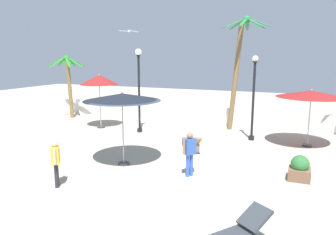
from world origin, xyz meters
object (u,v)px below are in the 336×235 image
(palm_tree_2, at_px, (239,59))
(lounge_chair_1, at_px, (191,142))
(patio_umbrella_0, at_px, (122,98))
(lamp_post_1, at_px, (139,83))
(guest_0, at_px, (190,150))
(lounge_chair_0, at_px, (233,235))
(lamp_post_0, at_px, (253,95))
(seagull_0, at_px, (129,31))
(planter, at_px, (300,169))
(palm_tree_0, at_px, (68,77))
(patio_umbrella_2, at_px, (99,80))
(guest_1, at_px, (56,159))
(patio_umbrella_1, at_px, (311,94))

(palm_tree_2, relative_size, lounge_chair_1, 3.25)
(patio_umbrella_0, distance_m, lamp_post_1, 5.37)
(lounge_chair_1, bearing_deg, guest_0, -72.49)
(lounge_chair_0, bearing_deg, lamp_post_0, 96.16)
(lounge_chair_0, distance_m, seagull_0, 15.04)
(seagull_0, xyz_separation_m, planter, (9.93, -6.22, -5.15))
(planter, bearing_deg, palm_tree_0, 157.49)
(seagull_0, bearing_deg, patio_umbrella_2, -110.79)
(lamp_post_1, height_order, seagull_0, seagull_0)
(palm_tree_0, bearing_deg, guest_1, -52.62)
(lounge_chair_1, relative_size, planter, 2.23)
(lamp_post_0, bearing_deg, guest_0, -101.95)
(lamp_post_1, bearing_deg, patio_umbrella_2, 178.06)
(palm_tree_0, distance_m, guest_1, 12.19)
(patio_umbrella_1, bearing_deg, guest_1, -132.17)
(lamp_post_1, height_order, lounge_chair_1, lamp_post_1)
(lounge_chair_1, xyz_separation_m, seagull_0, (-5.51, 4.45, 5.13))
(seagull_0, bearing_deg, patio_umbrella_0, -62.58)
(patio_umbrella_0, relative_size, planter, 3.37)
(lamp_post_1, xyz_separation_m, planter, (8.15, -4.05, -2.31))
(patio_umbrella_0, height_order, guest_0, patio_umbrella_0)
(lounge_chair_0, bearing_deg, lounge_chair_1, 115.41)
(patio_umbrella_0, relative_size, lounge_chair_0, 1.56)
(palm_tree_0, bearing_deg, patio_umbrella_0, -40.19)
(patio_umbrella_0, xyz_separation_m, patio_umbrella_1, (6.47, 5.46, -0.18))
(lamp_post_0, xyz_separation_m, guest_0, (-1.23, -5.82, -1.28))
(patio_umbrella_2, height_order, lamp_post_1, lamp_post_1)
(palm_tree_2, xyz_separation_m, seagull_0, (-6.53, -0.41, 1.60))
(guest_0, relative_size, planter, 1.83)
(lounge_chair_0, height_order, guest_1, guest_1)
(lounge_chair_0, bearing_deg, guest_0, 120.82)
(patio_umbrella_2, height_order, guest_0, patio_umbrella_2)
(lamp_post_1, xyz_separation_m, guest_0, (4.65, -5.18, -1.76))
(palm_tree_2, relative_size, planter, 7.25)
(patio_umbrella_2, relative_size, guest_1, 2.02)
(palm_tree_0, bearing_deg, lounge_chair_0, -39.61)
(lamp_post_1, bearing_deg, lounge_chair_0, -52.39)
(palm_tree_2, height_order, planter, palm_tree_2)
(seagull_0, bearing_deg, guest_1, -73.86)
(palm_tree_0, height_order, lamp_post_1, lamp_post_1)
(lounge_chair_0, xyz_separation_m, seagull_0, (-8.70, 11.15, 5.13))
(palm_tree_0, xyz_separation_m, guest_1, (7.32, -9.58, -1.83))
(lamp_post_0, distance_m, seagull_0, 8.48)
(palm_tree_0, xyz_separation_m, seagull_0, (4.47, 0.25, 2.79))
(planter, bearing_deg, guest_0, -162.24)
(lounge_chair_0, bearing_deg, patio_umbrella_0, 141.38)
(patio_umbrella_2, bearing_deg, lounge_chair_0, -43.70)
(patio_umbrella_2, bearing_deg, guest_0, -36.10)
(seagull_0, bearing_deg, guest_0, -48.82)
(lamp_post_0, xyz_separation_m, seagull_0, (-7.66, 1.53, 3.31))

